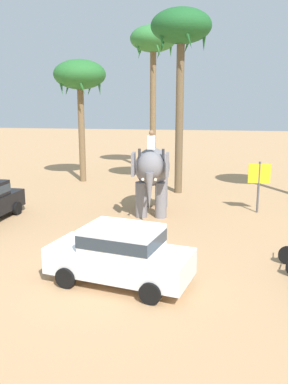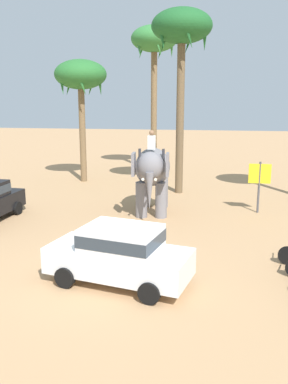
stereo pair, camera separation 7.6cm
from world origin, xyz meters
name	(u,v)px [view 1 (the left image)]	position (x,y,z in m)	size (l,w,h in m)	color
ground_plane	(110,275)	(0.00, 0.00, 0.00)	(120.00, 120.00, 0.00)	tan
car_sedan_foreground	(121,253)	(0.45, -0.47, 0.93)	(4.37, 2.55, 1.70)	white
elephant_with_mahout	(152,171)	(0.28, 7.07, 1.99)	(1.86, 3.94, 3.88)	slate
palm_tree_behind_elephant	(181,33)	(1.15, 11.59, 8.55)	(3.20, 3.20, 9.82)	brown
palm_tree_left_of_road	(153,45)	(-1.24, 18.27, 8.84)	(3.20, 3.20, 10.14)	brown
palm_tree_far_back	(80,78)	(-5.18, 13.93, 6.46)	(3.20, 3.20, 7.56)	brown
signboard_yellow	(259,177)	(5.14, 7.97, 1.69)	(1.00, 0.10, 2.40)	#4C4C51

